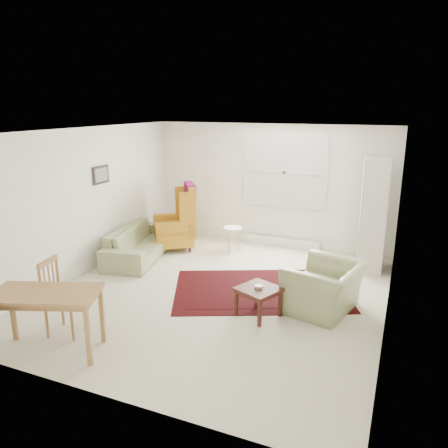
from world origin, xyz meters
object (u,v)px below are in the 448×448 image
at_px(coffee_table, 258,302).
at_px(wingback_chair, 173,217).
at_px(stool, 233,239).
at_px(desk, 48,322).
at_px(desk_chair, 65,297).
at_px(armchair, 325,283).
at_px(sofa, 141,236).
at_px(cabinet, 373,214).

bearing_deg(coffee_table, wingback_chair, 139.85).
distance_m(stool, desk, 4.35).
height_order(coffee_table, desk_chair, desk_chair).
distance_m(armchair, wingback_chair, 3.71).
distance_m(sofa, armchair, 3.80).
relative_size(armchair, desk, 0.87).
height_order(sofa, desk_chair, desk_chair).
relative_size(armchair, desk_chair, 1.08).
xyz_separation_m(sofa, wingback_chair, (0.34, 0.68, 0.26)).
relative_size(wingback_chair, cabinet, 0.67).
bearing_deg(wingback_chair, sofa, -62.44).
relative_size(sofa, armchair, 1.94).
bearing_deg(cabinet, desk, -132.21).
height_order(desk, desk_chair, desk_chair).
xyz_separation_m(sofa, stool, (1.51, 1.00, -0.17)).
relative_size(wingback_chair, stool, 2.68).
height_order(wingback_chair, desk_chair, wingback_chair).
bearing_deg(sofa, stool, -68.45).
height_order(stool, cabinet, cabinet).
xyz_separation_m(coffee_table, desk_chair, (-2.13, -1.40, 0.28)).
xyz_separation_m(wingback_chair, desk_chair, (0.41, -3.54, -0.18)).
bearing_deg(cabinet, stool, 176.39).
bearing_deg(coffee_table, desk, -137.36).
bearing_deg(desk_chair, wingback_chair, -4.61).
xyz_separation_m(sofa, armchair, (3.69, -0.92, -0.00)).
height_order(armchair, desk_chair, desk_chair).
relative_size(wingback_chair, coffee_table, 2.60).
distance_m(sofa, stool, 1.82).
distance_m(cabinet, desk_chair, 5.23).
xyz_separation_m(armchair, desk, (-2.80, -2.38, -0.03)).
bearing_deg(stool, cabinet, 2.13).
xyz_separation_m(armchair, stool, (-2.18, 1.92, -0.16)).
height_order(coffee_table, stool, stool).
relative_size(stool, desk_chair, 0.51).
bearing_deg(wingback_chair, coffee_table, 14.24).
bearing_deg(wingback_chair, stool, 69.81).
distance_m(coffee_table, desk, 2.72).
height_order(sofa, desk, sofa).
height_order(coffee_table, desk, desk).
relative_size(coffee_table, desk, 0.42).
bearing_deg(coffee_table, stool, 119.11).
bearing_deg(coffee_table, cabinet, 63.88).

